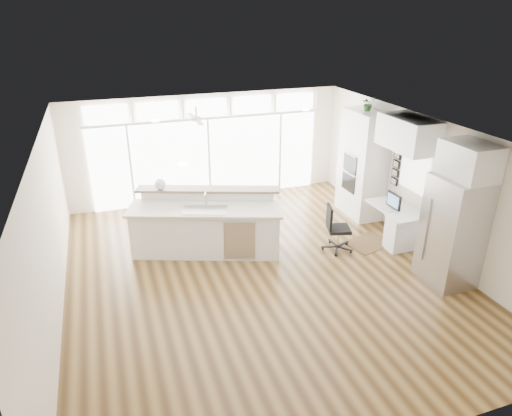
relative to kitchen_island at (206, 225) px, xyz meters
name	(u,v)px	position (x,y,z in m)	size (l,w,h in m)	color
floor	(260,273)	(0.76, -1.11, -0.62)	(7.00, 8.00, 0.02)	#473016
ceiling	(261,133)	(0.76, -1.11, 2.09)	(7.00, 8.00, 0.02)	silver
wall_back	(208,148)	(0.76, 2.89, 0.74)	(7.00, 0.04, 2.70)	silver
wall_front	(392,356)	(0.76, -5.11, 0.74)	(7.00, 0.04, 2.70)	silver
wall_left	(48,237)	(-2.74, -1.11, 0.74)	(0.04, 8.00, 2.70)	silver
wall_right	(424,184)	(4.26, -1.11, 0.74)	(0.04, 8.00, 2.70)	silver
glass_wall	(209,160)	(0.76, 2.83, 0.44)	(5.80, 0.06, 2.08)	white
transom_row	(207,107)	(0.76, 2.83, 1.77)	(5.90, 0.06, 0.40)	white
desk_window	(415,171)	(4.22, -0.81, 0.94)	(0.04, 0.85, 0.85)	silver
ceiling_fan	(196,114)	(0.26, 1.69, 1.87)	(1.16, 1.16, 0.32)	silver
recessed_lights	(257,131)	(0.76, -0.91, 2.07)	(3.40, 3.00, 0.02)	white
oven_cabinet	(362,164)	(3.93, 0.69, 0.64)	(0.64, 1.20, 2.50)	white
desk_nook	(394,224)	(3.89, -0.81, -0.23)	(0.72, 1.30, 0.76)	white
upper_cabinets	(408,134)	(3.93, -0.81, 1.74)	(0.64, 1.30, 0.64)	white
refrigerator	(452,231)	(3.87, -2.46, 0.39)	(0.76, 0.90, 2.00)	#B5B4BA
fridge_cabinet	(469,161)	(3.93, -2.46, 1.69)	(0.64, 0.90, 0.60)	white
framed_photos	(396,168)	(4.22, -0.19, 0.79)	(0.06, 0.22, 0.80)	black
kitchen_island	(206,225)	(0.00, 0.00, 0.00)	(3.05, 1.15, 1.21)	white
rug	(369,243)	(3.35, -0.76, -0.60)	(0.94, 0.68, 0.01)	#362111
office_chair	(339,229)	(2.57, -0.80, -0.12)	(0.51, 0.47, 0.98)	black
fishbowl	(160,184)	(-0.76, 0.70, 0.72)	(0.23, 0.23, 0.23)	white
monitor	(394,201)	(3.81, -0.81, 0.33)	(0.07, 0.43, 0.36)	black
keyboard	(386,209)	(3.64, -0.81, 0.16)	(0.13, 0.34, 0.02)	silver
potted_plant	(368,105)	(3.93, 0.69, 2.02)	(0.30, 0.33, 0.26)	#295524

